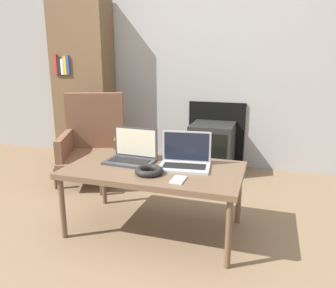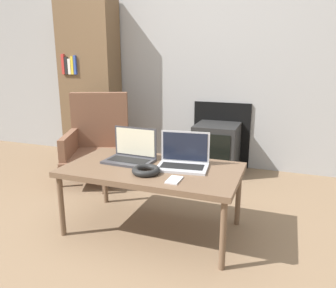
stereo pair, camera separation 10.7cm
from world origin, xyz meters
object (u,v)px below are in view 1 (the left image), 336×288
at_px(armchair, 94,140).
at_px(laptop_right, 185,159).
at_px(laptop_left, 132,154).
at_px(tv, 212,148).
at_px(headphones, 149,171).
at_px(phone, 178,180).

bearing_deg(armchair, laptop_right, -55.83).
bearing_deg(armchair, laptop_left, -67.61).
distance_m(laptop_right, tv, 1.27).
relative_size(laptop_right, armchair, 0.43).
distance_m(laptop_right, armchair, 1.32).
distance_m(tv, armchair, 1.19).
height_order(headphones, armchair, armchair).
bearing_deg(armchair, phone, -63.64).
bearing_deg(phone, armchair, 139.07).
relative_size(laptop_right, tv, 0.70).
bearing_deg(headphones, phone, -15.35).
bearing_deg(headphones, laptop_left, 134.78).
relative_size(headphones, tv, 0.35).
bearing_deg(tv, laptop_left, -105.39).
relative_size(tv, armchair, 0.61).
xyz_separation_m(laptop_left, laptop_right, (0.38, -0.00, 0.00)).
relative_size(headphones, armchair, 0.22).
xyz_separation_m(laptop_left, armchair, (-0.72, 0.72, -0.12)).
xyz_separation_m(laptop_left, tv, (0.34, 1.25, -0.25)).
distance_m(phone, tv, 1.52).
distance_m(laptop_left, armchair, 1.02).
height_order(laptop_right, headphones, laptop_right).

